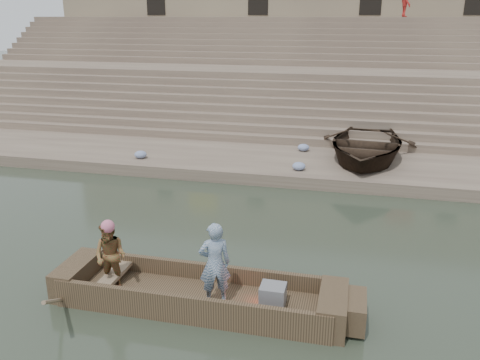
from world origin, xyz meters
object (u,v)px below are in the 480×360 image
at_px(rowing_man, 110,256).
at_px(beached_rowboat, 365,145).
at_px(pedestrian, 406,2).
at_px(main_rowboat, 198,300).
at_px(standing_man, 215,264).
at_px(television, 272,295).

relative_size(rowing_man, beached_rowboat, 0.26).
bearing_deg(rowing_man, pedestrian, 77.74).
distance_m(main_rowboat, standing_man, 1.01).
relative_size(television, beached_rowboat, 0.09).
relative_size(main_rowboat, rowing_man, 3.68).
relative_size(main_rowboat, pedestrian, 3.08).
xyz_separation_m(television, pedestrian, (3.49, 22.98, 5.59)).
height_order(television, pedestrian, pedestrian).
bearing_deg(main_rowboat, television, 0.00).
xyz_separation_m(rowing_man, pedestrian, (6.64, 23.09, 5.11)).
height_order(main_rowboat, beached_rowboat, beached_rowboat).
relative_size(standing_man, rowing_man, 1.18).
height_order(television, beached_rowboat, beached_rowboat).
height_order(standing_man, pedestrian, pedestrian).
bearing_deg(beached_rowboat, main_rowboat, -103.21).
bearing_deg(beached_rowboat, standing_man, -100.77).
xyz_separation_m(rowing_man, beached_rowboat, (4.78, 9.80, 0.04)).
distance_m(standing_man, beached_rowboat, 10.20).
height_order(rowing_man, television, rowing_man).
distance_m(main_rowboat, rowing_man, 1.88).
xyz_separation_m(main_rowboat, rowing_man, (-1.70, -0.11, 0.79)).
bearing_deg(television, pedestrian, 81.37).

